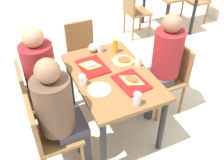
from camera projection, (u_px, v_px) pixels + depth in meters
ground_plane at (112, 124)px, 3.04m from camera, size 10.00×10.00×0.02m
main_table at (112, 82)px, 2.64m from camera, size 1.15×0.76×0.74m
chair_near_left at (35, 95)px, 2.68m from camera, size 0.40×0.40×0.86m
chair_near_right at (48, 134)px, 2.27m from camera, size 0.40×0.40×0.86m
chair_far_side at (171, 74)px, 2.97m from camera, size 0.40×0.40×0.86m
chair_left_end at (83, 49)px, 3.41m from camera, size 0.40×0.40×0.86m
person_in_red at (44, 73)px, 2.57m from camera, size 0.32×0.42×1.27m
person_in_brown_jacket at (59, 109)px, 2.16m from camera, size 0.32×0.42×1.27m
person_far_side at (164, 59)px, 2.77m from camera, size 0.32×0.42×1.27m
tray_red_near at (93, 66)px, 2.68m from camera, size 0.38×0.29×0.02m
tray_red_far at (131, 82)px, 2.47m from camera, size 0.39×0.30×0.02m
paper_plate_center at (123, 61)px, 2.77m from camera, size 0.22×0.22×0.01m
paper_plate_near_edge at (99, 90)px, 2.39m from camera, size 0.22×0.22×0.01m
pizza_slice_a at (90, 64)px, 2.68m from camera, size 0.21×0.23×0.02m
pizza_slice_b at (132, 79)px, 2.47m from camera, size 0.24×0.22×0.02m
pizza_slice_c at (124, 60)px, 2.76m from camera, size 0.26×0.27×0.02m
plastic_cup_a at (139, 61)px, 2.67m from camera, size 0.07×0.07×0.10m
plastic_cup_b at (82, 80)px, 2.42m from camera, size 0.07×0.07×0.10m
plastic_cup_c at (100, 48)px, 2.90m from camera, size 0.07×0.07×0.10m
soda_can at (137, 99)px, 2.20m from camera, size 0.07×0.07×0.12m
condiment_bottle at (115, 46)px, 2.87m from camera, size 0.06×0.06×0.16m
foil_bundle at (93, 48)px, 2.89m from camera, size 0.10×0.10×0.10m
handbag at (34, 100)px, 3.15m from camera, size 0.34×0.20×0.28m
background_chair_near at (134, 10)px, 4.45m from camera, size 0.40×0.40×0.86m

